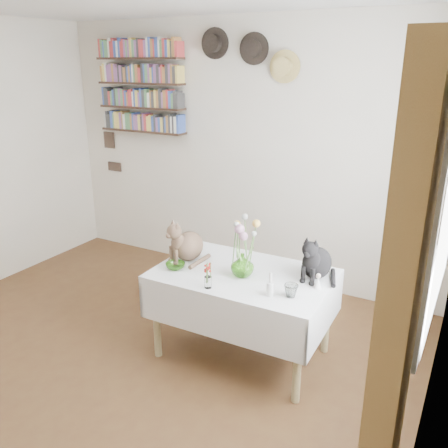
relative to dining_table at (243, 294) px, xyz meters
The scene contains 16 objects.
room 1.39m from the dining_table, 127.68° to the right, with size 4.08×4.58×2.58m.
window 1.54m from the dining_table, ahead, with size 0.12×1.52×1.32m.
curtain 1.71m from the dining_table, 41.43° to the right, with size 0.12×0.38×2.10m, color brown.
dining_table is the anchor object (origin of this frame).
tabby_cat 0.58m from the dining_table, behind, with size 0.22×0.28×0.33m, color brown, non-canonical shape.
black_cat 0.61m from the dining_table, 22.10° to the left, with size 0.22×0.28×0.33m, color black, non-canonical shape.
flower_vase 0.25m from the dining_table, 69.72° to the right, with size 0.16×0.16×0.17m, color #80D34A.
green_bowl 0.53m from the dining_table, 159.54° to the right, with size 0.14×0.14×0.04m, color #80D34A.
drinking_glass 0.51m from the dining_table, 21.83° to the right, with size 0.09×0.09×0.09m, color white.
candlestick 0.44m from the dining_table, 35.85° to the right, with size 0.05×0.05×0.16m.
berry_jar 0.42m from the dining_table, 107.31° to the right, with size 0.05×0.05×0.20m.
porcelain_figurine 0.58m from the dining_table, ahead, with size 0.06×0.06×0.11m.
flower_bouquet 0.51m from the dining_table, 64.17° to the right, with size 0.17×0.13×0.39m.
bookshelf_unit 2.57m from the dining_table, 145.78° to the left, with size 1.00×0.16×0.91m.
wall_hats 2.17m from the dining_table, 115.37° to the left, with size 0.98×0.09×0.48m.
wall_art_plaques 2.75m from the dining_table, 150.91° to the left, with size 0.21×0.02×0.44m.
Camera 1 is at (2.09, -1.83, 2.10)m, focal length 38.00 mm.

